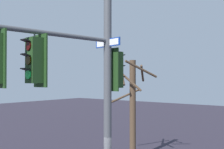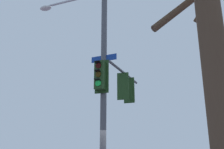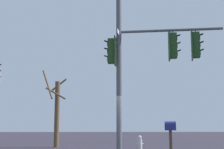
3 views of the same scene
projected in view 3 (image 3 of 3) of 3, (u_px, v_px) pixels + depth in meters
name	position (u px, v px, depth m)	size (l,w,h in m)	color
main_signal_pole_assembly	(139.00, 45.00, 14.43)	(5.11, 4.12, 8.75)	#4C4F54
fire_hydrant	(140.00, 143.00, 16.33)	(0.38, 0.24, 0.73)	#B2B2B7
mailbox	(170.00, 129.00, 12.96)	(0.47, 0.30, 1.41)	#4C3823
bare_tree_across_street	(56.00, 110.00, 18.53)	(1.52, 1.50, 4.44)	brown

